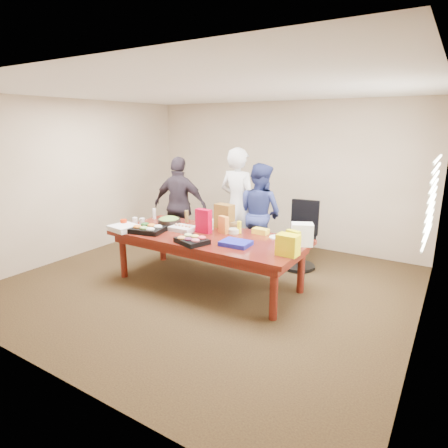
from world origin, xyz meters
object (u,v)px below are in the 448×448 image
Objects in this scene: person_center at (238,205)px; sheet_cake at (183,229)px; office_chair at (299,237)px; salad_bowl at (169,222)px; conference_table at (208,260)px; person_right at (259,214)px.

person_center is 1.19m from sheet_cake.
person_center is (-1.04, -0.16, 0.43)m from office_chair.
salad_bowl is (-0.63, -1.04, -0.15)m from person_center.
conference_table is 0.60m from sheet_cake.
person_center reaches higher than office_chair.
sheet_cake is at bearing 179.42° from conference_table.
sheet_cake is at bearing -15.25° from salad_bowl.
conference_table is 1.67× the size of person_right.
office_chair is (0.89, 1.30, 0.15)m from conference_table.
person_right is at bearing 63.41° from sheet_cake.
conference_table is at bearing -0.39° from sheet_cake.
person_right is 1.51m from salad_bowl.
office_chair is at bearing -163.26° from person_right.
person_center is 5.37× the size of sheet_cake.
sheet_cake is 0.35m from salad_bowl.
office_chair is 2.95× the size of salad_bowl.
person_center is at bearing 97.80° from conference_table.
office_chair is 1.88m from sheet_cake.
person_right is at bearing 81.47° from conference_table.
office_chair reaches higher than conference_table.
salad_bowl is at bearing -152.62° from office_chair.
sheet_cake is (-0.29, -1.14, -0.18)m from person_center.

